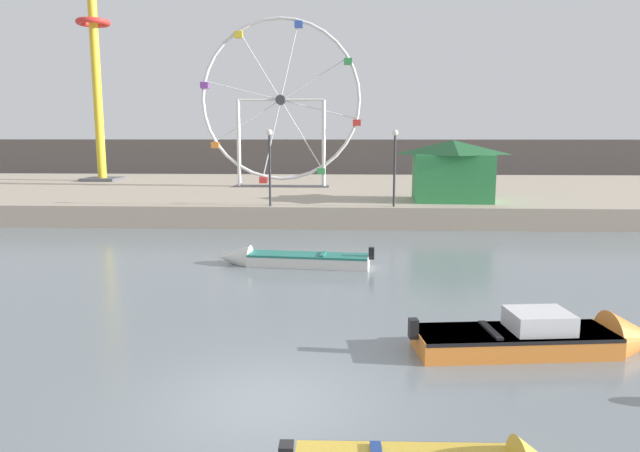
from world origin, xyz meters
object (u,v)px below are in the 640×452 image
(motorboat_orange_hull, at_px, (556,338))
(drop_tower_yellow_tower, at_px, (97,80))
(ferris_wheel_white_frame, at_px, (281,103))
(promenade_lamp_far, at_px, (395,157))
(motorboat_white_red_stripe, at_px, (285,259))
(promenade_lamp_near, at_px, (270,156))
(carnival_booth_green_kiosk, at_px, (452,169))

(motorboat_orange_hull, xyz_separation_m, drop_tower_yellow_tower, (-25.00, 33.51, 8.95))
(ferris_wheel_white_frame, distance_m, promenade_lamp_far, 13.85)
(motorboat_orange_hull, bearing_deg, motorboat_white_red_stripe, 124.13)
(ferris_wheel_white_frame, height_order, drop_tower_yellow_tower, drop_tower_yellow_tower)
(drop_tower_yellow_tower, distance_m, promenade_lamp_far, 28.39)
(ferris_wheel_white_frame, height_order, promenade_lamp_near, ferris_wheel_white_frame)
(motorboat_white_red_stripe, distance_m, carnival_booth_green_kiosk, 14.68)
(motorboat_white_red_stripe, relative_size, promenade_lamp_near, 1.50)
(motorboat_white_red_stripe, xyz_separation_m, carnival_booth_green_kiosk, (8.31, 11.79, 2.70))
(promenade_lamp_far, bearing_deg, carnival_booth_green_kiosk, 39.46)
(carnival_booth_green_kiosk, distance_m, promenade_lamp_near, 10.48)
(motorboat_orange_hull, distance_m, carnival_booth_green_kiosk, 20.35)
(motorboat_orange_hull, height_order, promenade_lamp_far, promenade_lamp_far)
(motorboat_white_red_stripe, distance_m, drop_tower_yellow_tower, 32.12)
(drop_tower_yellow_tower, relative_size, carnival_booth_green_kiosk, 3.27)
(carnival_booth_green_kiosk, bearing_deg, promenade_lamp_near, -160.65)
(motorboat_orange_hull, height_order, carnival_booth_green_kiosk, carnival_booth_green_kiosk)
(motorboat_orange_hull, bearing_deg, drop_tower_yellow_tower, 120.21)
(motorboat_orange_hull, relative_size, promenade_lamp_far, 1.48)
(carnival_booth_green_kiosk, distance_m, promenade_lamp_far, 4.59)
(promenade_lamp_far, bearing_deg, promenade_lamp_near, -179.32)
(ferris_wheel_white_frame, bearing_deg, promenade_lamp_far, -57.42)
(motorboat_white_red_stripe, height_order, motorboat_orange_hull, motorboat_orange_hull)
(motorboat_orange_hull, height_order, promenade_lamp_near, promenade_lamp_near)
(ferris_wheel_white_frame, relative_size, drop_tower_yellow_tower, 0.75)
(motorboat_white_red_stripe, xyz_separation_m, drop_tower_yellow_tower, (-17.82, 25.15, 9.02))
(motorboat_orange_hull, xyz_separation_m, promenade_lamp_near, (-8.89, 17.20, 3.47))
(carnival_booth_green_kiosk, xyz_separation_m, promenade_lamp_near, (-10.02, -2.95, 0.83))
(promenade_lamp_near, bearing_deg, motorboat_orange_hull, -62.67)
(motorboat_orange_hull, height_order, ferris_wheel_white_frame, ferris_wheel_white_frame)
(ferris_wheel_white_frame, height_order, promenade_lamp_far, ferris_wheel_white_frame)
(carnival_booth_green_kiosk, height_order, promenade_lamp_near, promenade_lamp_near)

